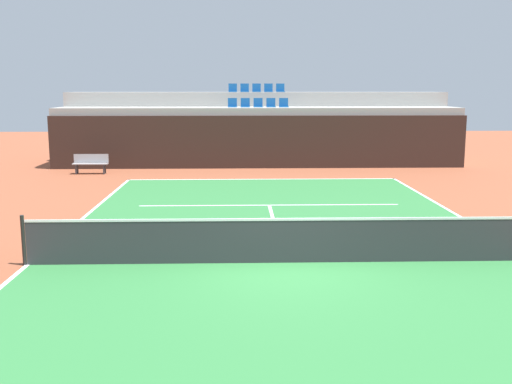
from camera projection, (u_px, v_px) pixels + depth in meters
The scene contains 13 objects.
ground_plane at pixel (285, 263), 12.83m from camera, with size 80.00×80.00×0.00m, color brown.
court_surface at pixel (285, 263), 12.82m from camera, with size 11.00×24.00×0.01m, color #2D7238.
baseline_far at pixel (262, 179), 24.59m from camera, with size 11.00×0.10×0.00m, color white.
sideline_left at pixel (27, 265), 12.66m from camera, with size 0.10×24.00×0.00m, color white.
service_line_far at pixel (269, 205), 19.13m from camera, with size 8.26×0.10×0.00m, color white.
centre_service_line at pixel (276, 228), 15.98m from camera, with size 0.10×6.40×0.00m, color white.
back_wall at pixel (259, 142), 27.94m from camera, with size 19.35×0.30×2.44m, color black.
stands_tier_lower at pixel (258, 136), 29.24m from camera, with size 19.35×2.40×2.79m, color #9E9E99.
stands_tier_upper at pixel (257, 126), 31.55m from camera, with size 19.35×2.40×3.50m, color #9E9E99.
seating_row_lower at pixel (258, 105), 29.08m from camera, with size 2.93×0.44×0.44m.
seating_row_upper at pixel (257, 90), 31.32m from camera, with size 2.93×0.44×0.44m.
tennis_net at pixel (285, 240), 12.74m from camera, with size 11.08×0.08×1.07m.
player_bench at pixel (91, 162), 26.18m from camera, with size 1.50×0.40×0.85m.
Camera 1 is at (-0.99, -12.35, 3.68)m, focal length 42.13 mm.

